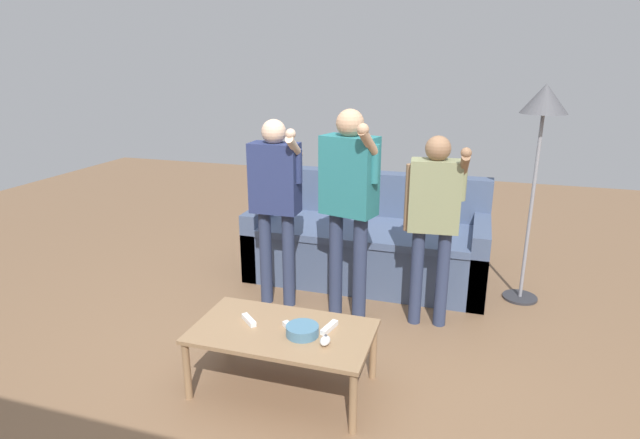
{
  "coord_description": "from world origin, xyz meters",
  "views": [
    {
      "loc": [
        0.94,
        -2.78,
        1.92
      ],
      "look_at": [
        -0.02,
        0.29,
        0.92
      ],
      "focal_mm": 28.89,
      "sensor_mm": 36.0,
      "label": 1
    }
  ],
  "objects_px": {
    "couch": "(368,243)",
    "player_right": "(434,210)",
    "player_center": "(349,192)",
    "game_remote_wand_spare": "(329,327)",
    "player_left": "(275,192)",
    "floor_lamp": "(543,115)",
    "snack_bowl": "(302,330)",
    "game_remote_nunchuk": "(325,341)",
    "game_remote_wand_near": "(291,328)",
    "game_remote_wand_far": "(249,320)",
    "coffee_table": "(283,336)"
  },
  "relations": [
    {
      "from": "game_remote_nunchuk",
      "to": "game_remote_wand_spare",
      "type": "relative_size",
      "value": 0.54
    },
    {
      "from": "couch",
      "to": "player_right",
      "type": "height_order",
      "value": "player_right"
    },
    {
      "from": "game_remote_wand_spare",
      "to": "player_center",
      "type": "bearing_deg",
      "value": 97.71
    },
    {
      "from": "snack_bowl",
      "to": "game_remote_wand_near",
      "type": "distance_m",
      "value": 0.09
    },
    {
      "from": "snack_bowl",
      "to": "player_right",
      "type": "relative_size",
      "value": 0.13
    },
    {
      "from": "coffee_table",
      "to": "game_remote_nunchuk",
      "type": "xyz_separation_m",
      "value": [
        0.29,
        -0.08,
        0.07
      ]
    },
    {
      "from": "couch",
      "to": "game_remote_wand_near",
      "type": "bearing_deg",
      "value": -92.3
    },
    {
      "from": "game_remote_wand_near",
      "to": "game_remote_wand_far",
      "type": "xyz_separation_m",
      "value": [
        -0.28,
        0.02,
        0.0
      ]
    },
    {
      "from": "player_left",
      "to": "floor_lamp",
      "type": "bearing_deg",
      "value": 19.62
    },
    {
      "from": "game_remote_nunchuk",
      "to": "game_remote_wand_spare",
      "type": "height_order",
      "value": "game_remote_nunchuk"
    },
    {
      "from": "game_remote_nunchuk",
      "to": "floor_lamp",
      "type": "bearing_deg",
      "value": 57.37
    },
    {
      "from": "player_center",
      "to": "couch",
      "type": "bearing_deg",
      "value": 91.1
    },
    {
      "from": "couch",
      "to": "game_remote_wand_far",
      "type": "relative_size",
      "value": 15.71
    },
    {
      "from": "player_left",
      "to": "game_remote_nunchuk",
      "type": "bearing_deg",
      "value": -56.75
    },
    {
      "from": "floor_lamp",
      "to": "game_remote_wand_spare",
      "type": "relative_size",
      "value": 10.82
    },
    {
      "from": "game_remote_nunchuk",
      "to": "player_left",
      "type": "distance_m",
      "value": 1.46
    },
    {
      "from": "player_right",
      "to": "game_remote_wand_spare",
      "type": "xyz_separation_m",
      "value": [
        -0.48,
        -0.99,
        -0.49
      ]
    },
    {
      "from": "game_remote_wand_near",
      "to": "game_remote_wand_spare",
      "type": "distance_m",
      "value": 0.23
    },
    {
      "from": "player_center",
      "to": "game_remote_wand_spare",
      "type": "height_order",
      "value": "player_center"
    },
    {
      "from": "coffee_table",
      "to": "game_remote_wand_near",
      "type": "relative_size",
      "value": 7.79
    },
    {
      "from": "player_center",
      "to": "player_right",
      "type": "distance_m",
      "value": 0.62
    },
    {
      "from": "couch",
      "to": "floor_lamp",
      "type": "relative_size",
      "value": 1.19
    },
    {
      "from": "couch",
      "to": "game_remote_wand_far",
      "type": "xyz_separation_m",
      "value": [
        -0.35,
        -1.81,
        0.1
      ]
    },
    {
      "from": "couch",
      "to": "snack_bowl",
      "type": "distance_m",
      "value": 1.86
    },
    {
      "from": "coffee_table",
      "to": "game_remote_wand_spare",
      "type": "distance_m",
      "value": 0.28
    },
    {
      "from": "player_left",
      "to": "player_right",
      "type": "height_order",
      "value": "player_left"
    },
    {
      "from": "game_remote_nunchuk",
      "to": "player_center",
      "type": "bearing_deg",
      "value": 97.83
    },
    {
      "from": "snack_bowl",
      "to": "game_remote_wand_far",
      "type": "relative_size",
      "value": 1.44
    },
    {
      "from": "player_right",
      "to": "game_remote_wand_near",
      "type": "relative_size",
      "value": 10.46
    },
    {
      "from": "snack_bowl",
      "to": "game_remote_wand_spare",
      "type": "xyz_separation_m",
      "value": [
        0.13,
        0.11,
        -0.01
      ]
    },
    {
      "from": "floor_lamp",
      "to": "game_remote_wand_far",
      "type": "bearing_deg",
      "value": -134.43
    },
    {
      "from": "player_center",
      "to": "player_right",
      "type": "height_order",
      "value": "player_center"
    },
    {
      "from": "coffee_table",
      "to": "game_remote_wand_far",
      "type": "height_order",
      "value": "game_remote_wand_far"
    },
    {
      "from": "floor_lamp",
      "to": "player_center",
      "type": "height_order",
      "value": "floor_lamp"
    },
    {
      "from": "floor_lamp",
      "to": "player_left",
      "type": "distance_m",
      "value": 2.11
    },
    {
      "from": "game_remote_wand_spare",
      "to": "couch",
      "type": "bearing_deg",
      "value": 94.6
    },
    {
      "from": "game_remote_nunchuk",
      "to": "coffee_table",
      "type": "bearing_deg",
      "value": 163.95
    },
    {
      "from": "snack_bowl",
      "to": "player_center",
      "type": "xyz_separation_m",
      "value": [
        0.01,
        1.03,
        0.58
      ]
    },
    {
      "from": "player_center",
      "to": "player_right",
      "type": "relative_size",
      "value": 1.12
    },
    {
      "from": "couch",
      "to": "game_remote_wand_spare",
      "type": "distance_m",
      "value": 1.76
    },
    {
      "from": "couch",
      "to": "coffee_table",
      "type": "distance_m",
      "value": 1.84
    },
    {
      "from": "floor_lamp",
      "to": "game_remote_wand_spare",
      "type": "bearing_deg",
      "value": -125.69
    },
    {
      "from": "couch",
      "to": "snack_bowl",
      "type": "bearing_deg",
      "value": -89.69
    },
    {
      "from": "game_remote_nunchuk",
      "to": "game_remote_wand_near",
      "type": "relative_size",
      "value": 0.64
    },
    {
      "from": "game_remote_nunchuk",
      "to": "player_left",
      "type": "height_order",
      "value": "player_left"
    },
    {
      "from": "player_center",
      "to": "player_right",
      "type": "xyz_separation_m",
      "value": [
        0.61,
        0.07,
        -0.11
      ]
    },
    {
      "from": "couch",
      "to": "floor_lamp",
      "type": "distance_m",
      "value": 1.8
    },
    {
      "from": "player_center",
      "to": "game_remote_wand_near",
      "type": "xyz_separation_m",
      "value": [
        -0.09,
        -1.0,
        -0.59
      ]
    },
    {
      "from": "player_center",
      "to": "game_remote_wand_far",
      "type": "height_order",
      "value": "player_center"
    },
    {
      "from": "couch",
      "to": "player_right",
      "type": "bearing_deg",
      "value": -50.58
    }
  ]
}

